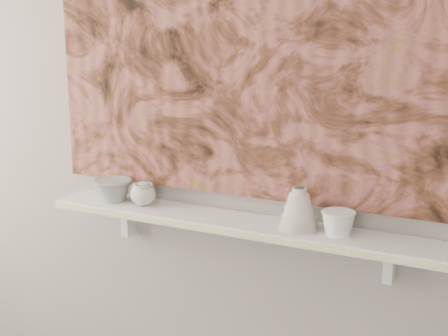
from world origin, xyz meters
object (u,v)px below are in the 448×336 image
Objects in this scene: cup_cream at (143,194)px; bowl_grey at (113,190)px; bell_vessel at (299,208)px; bowl_white at (338,223)px; painting at (250,31)px; shelf at (238,224)px.

bowl_grey is at bearing 180.00° from cup_cream.
cup_cream is (0.13, 0.00, -0.00)m from bowl_grey.
bell_vessel is 1.26× the size of bowl_white.
bell_vessel is 0.13m from bowl_white.
bowl_grey is 0.85m from bowl_white.
painting is at bearing 12.08° from cup_cream.
shelf is 9.75× the size of bowl_grey.
bell_vessel is at bearing 0.00° from shelf.
bowl_white is (0.71, 0.00, -0.00)m from cup_cream.
bell_vessel is at bearing 0.00° from cup_cream.
bowl_white is at bearing 0.00° from shelf.
bell_vessel is at bearing -20.97° from painting.
bowl_white is (0.34, 0.00, 0.05)m from shelf.
painting reaches higher than shelf.
cup_cream is at bearing 0.00° from bowl_grey.
shelf is at bearing 180.00° from bowl_white.
shelf is 0.51m from bowl_grey.
bell_vessel is (0.59, 0.00, 0.03)m from cup_cream.
bowl_grey reaches higher than bowl_white.
painting reaches higher than bell_vessel.
bowl_grey is 0.13m from cup_cream.
bowl_grey is 0.72m from bell_vessel.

